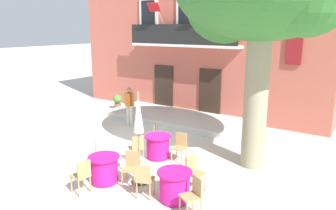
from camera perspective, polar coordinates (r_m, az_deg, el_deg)
name	(u,v)px	position (r m, az deg, el deg)	size (l,w,h in m)	color
ground_plane	(131,146)	(11.70, -6.62, -7.26)	(120.00, 120.00, 0.00)	beige
building_facade	(206,35)	(17.17, 6.82, 12.14)	(13.00, 5.09, 7.50)	#BC5B4C
entrance_step_platform	(172,117)	(14.88, 0.63, -2.11)	(6.13, 2.58, 0.25)	silver
cafe_table_near_tree	(104,169)	(9.08, -11.23, -11.06)	(0.86, 0.86, 0.76)	#DB1984
cafe_chair_near_tree_0	(82,174)	(8.58, -15.01, -11.78)	(0.45, 0.45, 0.91)	tan
cafe_chair_near_tree_1	(131,166)	(8.82, -6.56, -10.67)	(0.51, 0.51, 0.91)	tan
cafe_chair_near_tree_2	(100,154)	(9.72, -12.02, -8.55)	(0.56, 0.56, 0.91)	tan
cafe_table_middle	(175,186)	(8.07, 1.19, -14.09)	(0.86, 0.86, 0.76)	#DB1984
cafe_chair_middle_0	(144,178)	(8.13, -4.22, -12.83)	(0.51, 0.51, 0.91)	tan
cafe_chair_middle_1	(193,194)	(7.46, 4.48, -15.39)	(0.55, 0.55, 0.91)	tan
cafe_chair_middle_2	(194,171)	(8.53, 4.62, -11.50)	(0.49, 0.49, 0.91)	tan
cafe_table_front	(158,146)	(10.51, -1.80, -7.34)	(0.86, 0.86, 0.76)	#DB1984
cafe_chair_front_0	(158,135)	(11.17, -1.81, -5.30)	(0.55, 0.55, 0.91)	tan
cafe_chair_front_1	(137,147)	(10.14, -5.56, -7.36)	(0.55, 0.55, 0.91)	tan
cafe_chair_front_2	(180,145)	(10.21, 2.13, -7.15)	(0.45, 0.45, 0.91)	tan
cafe_umbrella	(139,124)	(8.49, -5.25, -3.42)	(0.44, 0.44, 2.55)	#997A56
ground_planter_left	(117,101)	(16.91, -8.94, 0.71)	(0.44, 0.44, 0.77)	#995638
pedestrian_near_entrance	(129,104)	(13.87, -6.86, 0.13)	(0.53, 0.38, 1.67)	silver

